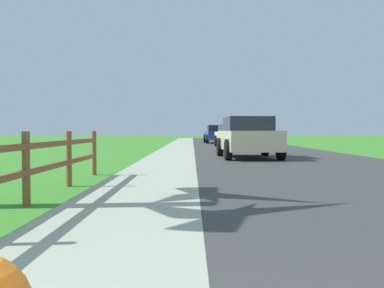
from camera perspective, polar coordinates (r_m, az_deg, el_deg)
ground_plane at (r=25.15m, az=0.05°, el=-0.59°), size 120.00×120.00×0.00m
road_asphalt at (r=27.39m, az=7.37°, el=-0.40°), size 7.00×66.00×0.01m
curb_concrete at (r=27.30m, az=-6.28°, el=-0.41°), size 6.00×66.00×0.01m
grass_verge at (r=27.50m, az=-9.39°, el=-0.40°), size 5.00×66.00×0.00m
parked_suv_beige at (r=16.44m, az=7.40°, el=0.97°), size 2.27×4.30×1.60m
parked_car_white at (r=27.11m, az=5.35°, el=1.19°), size 2.25×4.77×1.47m
parked_car_blue at (r=35.83m, az=3.23°, el=1.37°), size 2.26×4.94×1.53m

